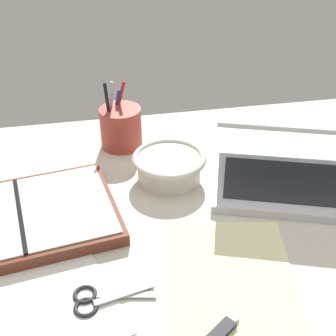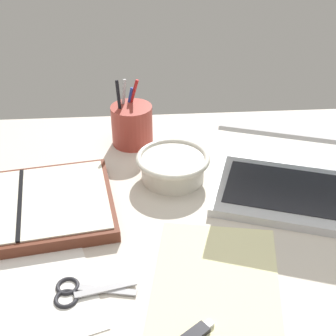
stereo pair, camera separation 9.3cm
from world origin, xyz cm
name	(u,v)px [view 2 (the right image)]	position (x,y,z in cm)	size (l,w,h in cm)	color
desk_top	(163,241)	(0.00, 0.00, 1.00)	(140.00, 100.00, 2.00)	beige
laptop	(307,174)	(30.02, 11.66, 6.72)	(42.65, 37.40, 16.21)	silver
bowl	(173,166)	(3.28, 19.11, 5.19)	(15.88, 15.88, 5.71)	silver
pen_cup	(132,125)	(-5.35, 35.28, 6.99)	(9.88, 9.88, 16.31)	#9E382D
planner	(21,208)	(-27.25, 8.93, 3.37)	(39.04, 30.51, 2.92)	brown
scissors	(77,292)	(-14.65, -12.34, 2.34)	(13.20, 6.53, 0.80)	#B7B7BC
paper_sheet_front	(216,285)	(7.81, -12.24, 2.08)	(20.57, 29.22, 0.16)	#F4EFB2
paper_sheet_beside_planner	(29,286)	(-22.55, -10.25, 2.08)	(19.99, 26.11, 0.16)	white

